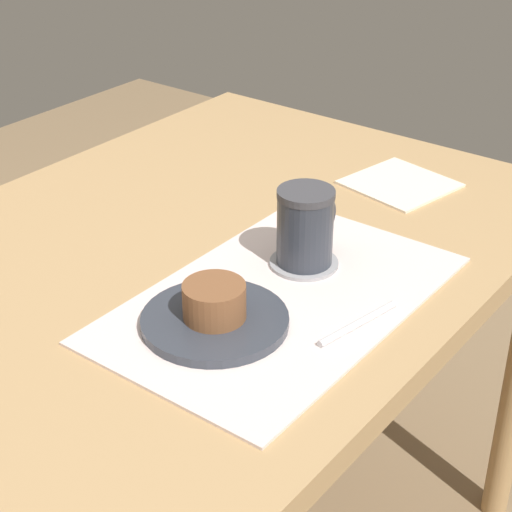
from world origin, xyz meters
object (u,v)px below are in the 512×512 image
at_px(dining_table, 146,324).
at_px(pastry_plate, 215,321).
at_px(pastry, 214,301).
at_px(coffee_mug, 306,226).

bearing_deg(dining_table, pastry_plate, -101.63).
bearing_deg(pastry, pastry_plate, 0.00).
distance_m(pastry_plate, pastry, 0.03).
distance_m(pastry_plate, coffee_mug, 0.19).
bearing_deg(coffee_mug, pastry, 179.06).
bearing_deg(pastry, coffee_mug, -0.94).
bearing_deg(pastry, dining_table, 78.37).
xyz_separation_m(pastry_plate, pastry, (0.00, 0.00, 0.03)).
height_order(pastry_plate, coffee_mug, coffee_mug).
xyz_separation_m(pastry_plate, coffee_mug, (0.19, -0.00, 0.05)).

